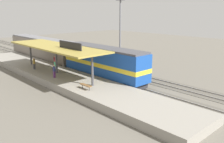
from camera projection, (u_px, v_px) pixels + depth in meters
ground_plane at (94, 71)px, 38.54m from camera, size 120.00×120.00×0.00m
track_near at (84, 73)px, 37.21m from camera, size 3.20×110.00×0.16m
track_far at (106, 69)px, 40.25m from camera, size 3.20×110.00×0.16m
platform at (57, 76)px, 34.07m from camera, size 6.00×44.00×0.90m
station_canopy at (56, 47)px, 33.00m from camera, size 5.20×18.00×4.70m
platform_bench at (86, 85)px, 26.85m from camera, size 0.44×1.70×0.50m
locomotive at (103, 63)px, 33.32m from camera, size 2.93×14.43×4.44m
passenger_carriage_single at (41, 49)px, 46.12m from camera, size 2.90×20.00×4.24m
light_mast at (120, 17)px, 40.29m from camera, size 1.10×1.10×11.70m
person_waiting at (34, 63)px, 35.85m from camera, size 0.34×0.34×1.71m
person_walking at (54, 71)px, 31.34m from camera, size 0.34×0.34×1.71m
person_boarding at (55, 61)px, 37.57m from camera, size 0.34×0.34×1.71m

